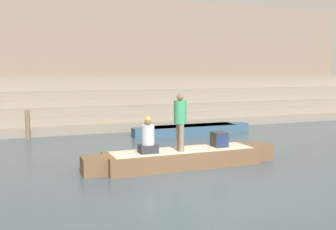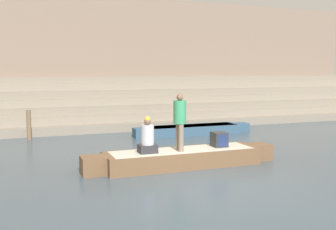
{
  "view_description": "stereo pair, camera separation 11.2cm",
  "coord_description": "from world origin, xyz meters",
  "px_view_note": "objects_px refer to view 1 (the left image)",
  "views": [
    {
      "loc": [
        -4.37,
        -8.48,
        2.75
      ],
      "look_at": [
        0.14,
        3.07,
        1.39
      ],
      "focal_mm": 42.0,
      "sensor_mm": 36.0,
      "label": 1
    },
    {
      "loc": [
        -4.27,
        -8.52,
        2.75
      ],
      "look_at": [
        0.14,
        3.07,
        1.39
      ],
      "focal_mm": 42.0,
      "sensor_mm": 36.0,
      "label": 2
    }
  ],
  "objects_px": {
    "rowboat_main": "(183,158)",
    "tv_set": "(219,139)",
    "person_standing": "(180,118)",
    "person_rowing": "(148,139)",
    "moored_boat_shore": "(192,129)",
    "mooring_post": "(28,125)"
  },
  "relations": [
    {
      "from": "rowboat_main",
      "to": "tv_set",
      "type": "relative_size",
      "value": 13.11
    },
    {
      "from": "rowboat_main",
      "to": "person_standing",
      "type": "bearing_deg",
      "value": -140.1
    },
    {
      "from": "person_standing",
      "to": "tv_set",
      "type": "relative_size",
      "value": 3.67
    },
    {
      "from": "person_standing",
      "to": "person_rowing",
      "type": "height_order",
      "value": "person_standing"
    },
    {
      "from": "person_rowing",
      "to": "rowboat_main",
      "type": "bearing_deg",
      "value": 0.94
    },
    {
      "from": "rowboat_main",
      "to": "moored_boat_shore",
      "type": "relative_size",
      "value": 1.07
    },
    {
      "from": "rowboat_main",
      "to": "person_rowing",
      "type": "distance_m",
      "value": 1.26
    },
    {
      "from": "person_rowing",
      "to": "tv_set",
      "type": "relative_size",
      "value": 2.31
    },
    {
      "from": "rowboat_main",
      "to": "moored_boat_shore",
      "type": "bearing_deg",
      "value": 64.16
    },
    {
      "from": "rowboat_main",
      "to": "mooring_post",
      "type": "distance_m",
      "value": 7.6
    },
    {
      "from": "person_rowing",
      "to": "tv_set",
      "type": "xyz_separation_m",
      "value": [
        2.32,
        0.1,
        -0.18
      ]
    },
    {
      "from": "rowboat_main",
      "to": "person_standing",
      "type": "xyz_separation_m",
      "value": [
        -0.14,
        -0.11,
        1.17
      ]
    },
    {
      "from": "person_standing",
      "to": "mooring_post",
      "type": "xyz_separation_m",
      "value": [
        -3.93,
        6.52,
        -0.82
      ]
    },
    {
      "from": "moored_boat_shore",
      "to": "mooring_post",
      "type": "distance_m",
      "value": 6.95
    },
    {
      "from": "person_standing",
      "to": "mooring_post",
      "type": "height_order",
      "value": "person_standing"
    },
    {
      "from": "tv_set",
      "to": "mooring_post",
      "type": "distance_m",
      "value": 8.28
    },
    {
      "from": "tv_set",
      "to": "moored_boat_shore",
      "type": "distance_m",
      "value": 5.54
    },
    {
      "from": "tv_set",
      "to": "mooring_post",
      "type": "xyz_separation_m",
      "value": [
        -5.31,
        6.35,
        -0.1
      ]
    },
    {
      "from": "person_rowing",
      "to": "moored_boat_shore",
      "type": "height_order",
      "value": "person_rowing"
    },
    {
      "from": "mooring_post",
      "to": "moored_boat_shore",
      "type": "bearing_deg",
      "value": -8.77
    },
    {
      "from": "person_standing",
      "to": "tv_set",
      "type": "xyz_separation_m",
      "value": [
        1.37,
        0.16,
        -0.72
      ]
    },
    {
      "from": "person_standing",
      "to": "tv_set",
      "type": "distance_m",
      "value": 1.56
    }
  ]
}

